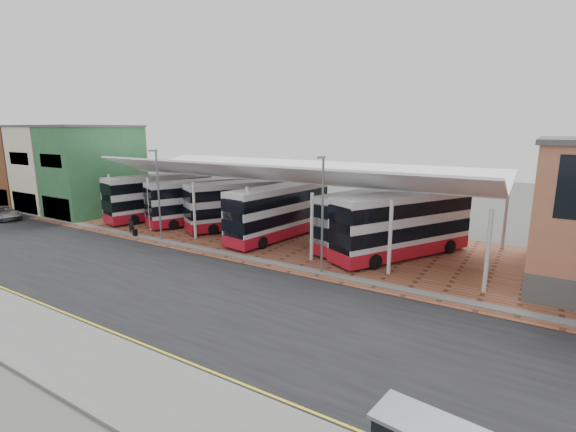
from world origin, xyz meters
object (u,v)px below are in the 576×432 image
at_px(bus_1, 201,202).
at_px(bus_3, 279,212).
at_px(pedestrian, 131,226).
at_px(bus_4, 367,219).
at_px(bus_2, 243,205).
at_px(silver_car, 4,213).
at_px(bus_0, 160,196).
at_px(bus_5, 402,225).

bearing_deg(bus_1, bus_3, 18.89).
bearing_deg(bus_3, bus_1, -177.03).
relative_size(bus_1, bus_3, 0.95).
height_order(bus_1, pedestrian, bus_1).
bearing_deg(bus_4, bus_2, -164.25).
bearing_deg(bus_3, bus_2, 172.78).
xyz_separation_m(silver_car, pedestrian, (17.55, 3.07, 0.12)).
xyz_separation_m(bus_0, silver_car, (-14.27, -9.52, -1.74)).
distance_m(bus_3, pedestrian, 14.14).
distance_m(bus_0, bus_3, 15.89).
xyz_separation_m(bus_2, pedestrian, (-7.47, -7.55, -1.53)).
height_order(bus_2, pedestrian, bus_2).
xyz_separation_m(bus_0, bus_2, (10.75, 1.10, -0.09)).
height_order(bus_3, bus_5, bus_5).
bearing_deg(pedestrian, bus_4, -56.38).
bearing_deg(bus_2, bus_5, 25.99).
height_order(bus_4, silver_car, bus_4).
distance_m(bus_1, bus_2, 5.17).
xyz_separation_m(bus_0, bus_4, (23.65, 1.45, -0.07)).
xyz_separation_m(bus_4, pedestrian, (-20.37, -7.90, -1.54)).
bearing_deg(bus_1, bus_5, 21.95).
bearing_deg(pedestrian, bus_0, 39.36).
bearing_deg(bus_0, bus_2, 19.79).
bearing_deg(bus_4, silver_car, -149.65).
relative_size(bus_3, bus_4, 1.00).
height_order(bus_0, bus_1, bus_0).
distance_m(bus_2, bus_5, 16.33).
relative_size(bus_2, pedestrian, 7.01).
bearing_deg(bus_0, bus_5, 13.99).
height_order(bus_2, bus_3, bus_3).
relative_size(silver_car, pedestrian, 3.22).
distance_m(bus_0, bus_5, 27.05).
relative_size(bus_5, pedestrian, 7.56).
relative_size(bus_4, silver_car, 2.29).
height_order(bus_5, pedestrian, bus_5).
bearing_deg(silver_car, bus_3, -65.44).
height_order(bus_0, silver_car, bus_0).
bearing_deg(bus_0, bus_3, 13.06).
bearing_deg(bus_3, bus_5, 8.85).
xyz_separation_m(bus_2, bus_3, (5.13, -1.35, 0.04)).
bearing_deg(bus_1, pedestrian, -85.01).
height_order(bus_4, pedestrian, bus_4).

